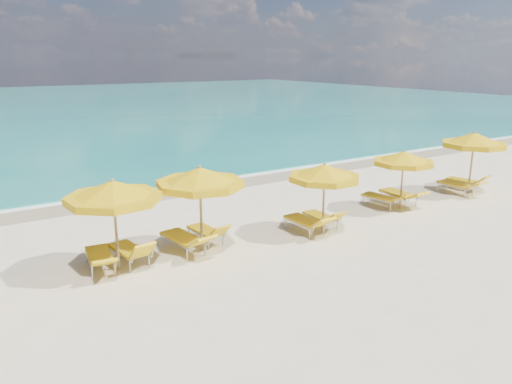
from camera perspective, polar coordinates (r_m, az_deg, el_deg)
ground_plane at (r=15.43m, az=3.02°, el=-5.54°), size 120.00×120.00×0.00m
ocean at (r=60.54m, az=-24.77°, el=8.72°), size 120.00×80.00×0.30m
wet_sand_band at (r=21.59m, az=-8.47°, el=0.41°), size 120.00×2.60×0.01m
foam_line at (r=22.30m, az=-9.33°, el=0.85°), size 120.00×1.20×0.03m
whitecap_near at (r=29.31m, az=-27.26°, el=2.80°), size 14.00×0.36×0.05m
whitecap_far at (r=39.68m, az=-7.88°, el=7.21°), size 18.00×0.30×0.05m
umbrella_3 at (r=13.17m, az=-16.02°, el=-0.03°), size 3.07×3.07×2.51m
umbrella_4 at (r=14.06m, az=-6.43°, el=1.58°), size 2.93×2.93×2.55m
umbrella_5 at (r=15.63m, az=7.84°, el=2.15°), size 2.98×2.98×2.31m
umbrella_6 at (r=18.81m, az=16.53°, el=3.68°), size 2.81×2.81×2.23m
umbrella_7 at (r=22.02m, az=23.66°, el=5.42°), size 3.10×3.10×2.57m
lounger_3_left at (r=13.95m, az=-17.35°, el=-7.58°), size 0.88×1.99×0.74m
lounger_3_right at (r=14.12m, az=-14.25°, el=-7.04°), size 0.84×1.85×0.89m
lounger_4_left at (r=14.60m, az=-8.19°, el=-5.89°), size 0.95×2.13×0.83m
lounger_4_right at (r=15.30m, az=-5.71°, el=-4.94°), size 0.72×1.73×0.79m
lounger_5_left at (r=16.07m, az=5.64°, el=-3.86°), size 0.67×1.91×0.81m
lounger_5_right at (r=16.70m, az=7.44°, el=-3.26°), size 0.60×1.68×0.77m
lounger_6_left at (r=19.31m, az=14.14°, el=-1.01°), size 0.96×1.93×0.70m
lounger_6_right at (r=19.83m, az=16.04°, el=-0.66°), size 0.77×2.05×0.76m
lounger_7_left at (r=22.07m, az=21.93°, el=0.39°), size 0.68×1.95×0.74m
lounger_7_right at (r=23.06m, az=22.67°, el=0.87°), size 0.85×1.78×0.75m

